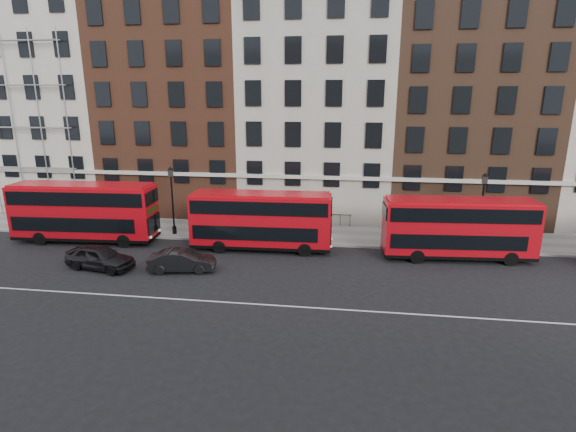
# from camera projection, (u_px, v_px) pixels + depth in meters

# --- Properties ---
(ground) EXTENTS (120.00, 120.00, 0.00)m
(ground) POSITION_uv_depth(u_px,v_px,m) (292.00, 290.00, 25.58)
(ground) COLOR black
(ground) RESTS_ON ground
(pavement) EXTENTS (80.00, 5.00, 0.15)m
(pavement) POSITION_uv_depth(u_px,v_px,m) (309.00, 234.00, 35.59)
(pavement) COLOR gray
(pavement) RESTS_ON ground
(kerb) EXTENTS (80.00, 0.30, 0.16)m
(kerb) POSITION_uv_depth(u_px,v_px,m) (306.00, 244.00, 33.20)
(kerb) COLOR gray
(kerb) RESTS_ON ground
(road_centre_line) EXTENTS (70.00, 0.12, 0.01)m
(road_centre_line) POSITION_uv_depth(u_px,v_px,m) (287.00, 306.00, 23.67)
(road_centre_line) COLOR white
(road_centre_line) RESTS_ON ground
(building_terrace) EXTENTS (64.00, 11.95, 22.00)m
(building_terrace) POSITION_uv_depth(u_px,v_px,m) (315.00, 100.00, 39.98)
(building_terrace) COLOR #BAB2A1
(building_terrace) RESTS_ON ground
(bus_a) EXTENTS (10.70, 3.07, 4.45)m
(bus_a) POSITION_uv_depth(u_px,v_px,m) (84.00, 211.00, 33.39)
(bus_a) COLOR red
(bus_a) RESTS_ON ground
(bus_b) EXTENTS (9.97, 2.72, 4.16)m
(bus_b) POSITION_uv_depth(u_px,v_px,m) (261.00, 220.00, 31.65)
(bus_b) COLOR red
(bus_b) RESTS_ON ground
(bus_c) EXTENTS (10.01, 3.06, 4.15)m
(bus_c) POSITION_uv_depth(u_px,v_px,m) (458.00, 227.00, 29.88)
(bus_c) COLOR red
(bus_c) RESTS_ON ground
(car_rear) EXTENTS (4.74, 2.59, 1.53)m
(car_rear) POSITION_uv_depth(u_px,v_px,m) (100.00, 257.00, 28.57)
(car_rear) COLOR black
(car_rear) RESTS_ON ground
(car_front) EXTENTS (4.33, 2.12, 1.37)m
(car_front) POSITION_uv_depth(u_px,v_px,m) (182.00, 261.00, 28.19)
(car_front) COLOR black
(car_front) RESTS_ON ground
(lamp_post_left) EXTENTS (0.44, 0.44, 5.33)m
(lamp_post_left) POSITION_uv_depth(u_px,v_px,m) (172.00, 197.00, 34.63)
(lamp_post_left) COLOR black
(lamp_post_left) RESTS_ON pavement
(lamp_post_right) EXTENTS (0.44, 0.44, 5.33)m
(lamp_post_right) POSITION_uv_depth(u_px,v_px,m) (482.00, 206.00, 31.95)
(lamp_post_right) COLOR black
(lamp_post_right) RESTS_ON pavement
(iron_railings) EXTENTS (6.60, 0.06, 1.00)m
(iron_railings) POSITION_uv_depth(u_px,v_px,m) (311.00, 219.00, 37.54)
(iron_railings) COLOR black
(iron_railings) RESTS_ON pavement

